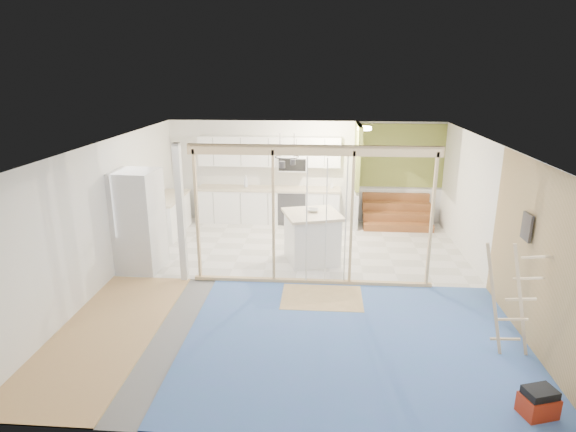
# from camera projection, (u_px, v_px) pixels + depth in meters

# --- Properties ---
(room) EXTENTS (7.01, 8.01, 2.61)m
(room) POSITION_uv_depth(u_px,v_px,m) (296.00, 217.00, 8.62)
(room) COLOR slate
(room) RESTS_ON ground
(floor_overlays) EXTENTS (7.00, 8.00, 0.03)m
(floor_overlays) POSITION_uv_depth(u_px,v_px,m) (299.00, 281.00, 9.04)
(floor_overlays) COLOR silver
(floor_overlays) RESTS_ON room
(stud_frame) EXTENTS (4.66, 0.14, 2.60)m
(stud_frame) POSITION_uv_depth(u_px,v_px,m) (280.00, 200.00, 8.55)
(stud_frame) COLOR tan
(stud_frame) RESTS_ON room
(base_cabinets) EXTENTS (4.45, 2.24, 0.93)m
(base_cabinets) POSITION_uv_depth(u_px,v_px,m) (240.00, 208.00, 12.18)
(base_cabinets) COLOR white
(base_cabinets) RESTS_ON room
(upper_cabinets) EXTENTS (3.60, 0.41, 0.85)m
(upper_cabinets) POSITION_uv_depth(u_px,v_px,m) (272.00, 153.00, 12.17)
(upper_cabinets) COLOR white
(upper_cabinets) RESTS_ON room
(green_partition) EXTENTS (2.25, 1.51, 2.60)m
(green_partition) POSITION_uv_depth(u_px,v_px,m) (385.00, 190.00, 12.06)
(green_partition) COLOR olive
(green_partition) RESTS_ON room
(pot_rack) EXTENTS (0.52, 0.52, 0.72)m
(pot_rack) POSITION_uv_depth(u_px,v_px,m) (287.00, 159.00, 10.24)
(pot_rack) COLOR black
(pot_rack) RESTS_ON room
(sheathing_panel) EXTENTS (0.02, 4.00, 2.60)m
(sheathing_panel) POSITION_uv_depth(u_px,v_px,m) (545.00, 266.00, 6.46)
(sheathing_panel) COLOR tan
(sheathing_panel) RESTS_ON room
(electrical_panel) EXTENTS (0.04, 0.30, 0.40)m
(electrical_panel) POSITION_uv_depth(u_px,v_px,m) (527.00, 227.00, 6.93)
(electrical_panel) COLOR #393A3E
(electrical_panel) RESTS_ON room
(ceiling_light) EXTENTS (0.32, 0.32, 0.08)m
(ceiling_light) POSITION_uv_depth(u_px,v_px,m) (364.00, 128.00, 11.02)
(ceiling_light) COLOR #FFEABF
(ceiling_light) RESTS_ON room
(fridge) EXTENTS (0.93, 0.89, 2.00)m
(fridge) POSITION_uv_depth(u_px,v_px,m) (137.00, 221.00, 9.36)
(fridge) COLOR silver
(fridge) RESTS_ON room
(island) EXTENTS (1.34, 1.34, 1.05)m
(island) POSITION_uv_depth(u_px,v_px,m) (312.00, 238.00, 9.87)
(island) COLOR white
(island) RESTS_ON room
(bowl) EXTENTS (0.24, 0.24, 0.06)m
(bowl) POSITION_uv_depth(u_px,v_px,m) (313.00, 210.00, 9.81)
(bowl) COLOR silver
(bowl) RESTS_ON island
(soap_bottle_a) EXTENTS (0.15, 0.15, 0.30)m
(soap_bottle_a) POSITION_uv_depth(u_px,v_px,m) (246.00, 181.00, 12.35)
(soap_bottle_a) COLOR silver
(soap_bottle_a) RESTS_ON base_cabinets
(soap_bottle_b) EXTENTS (0.08, 0.09, 0.17)m
(soap_bottle_b) POSITION_uv_depth(u_px,v_px,m) (332.00, 185.00, 12.27)
(soap_bottle_b) COLOR white
(soap_bottle_b) RESTS_ON base_cabinets
(toolbox) EXTENTS (0.45, 0.39, 0.36)m
(toolbox) POSITION_uv_depth(u_px,v_px,m) (538.00, 403.00, 5.49)
(toolbox) COLOR maroon
(toolbox) RESTS_ON room
(ladder) EXTENTS (0.86, 0.15, 1.61)m
(ladder) POSITION_uv_depth(u_px,v_px,m) (511.00, 300.00, 6.53)
(ladder) COLOR tan
(ladder) RESTS_ON room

